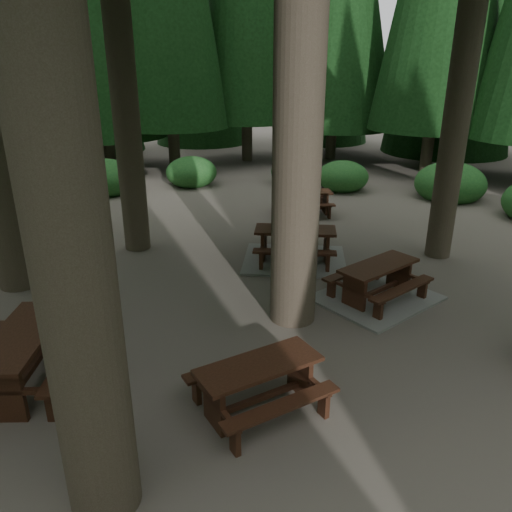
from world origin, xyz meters
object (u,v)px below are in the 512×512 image
object	(u,v)px
picnic_table_a	(377,287)
picnic_table_d	(305,199)
picnic_table_c	(295,250)
picnic_table_e	(259,379)
picnic_table_b	(24,351)

from	to	relation	value
picnic_table_a	picnic_table_d	world-z (taller)	picnic_table_a
picnic_table_c	picnic_table_d	distance (m)	4.00
picnic_table_c	picnic_table_d	world-z (taller)	picnic_table_c
picnic_table_d	picnic_table_e	size ratio (longest dim) A/B	0.99
picnic_table_b	picnic_table_a	bearing A→B (deg)	-65.04
picnic_table_a	picnic_table_b	xyz separation A→B (m)	(-6.48, -0.78, 0.32)
picnic_table_a	picnic_table_c	bearing A→B (deg)	87.46
picnic_table_a	picnic_table_b	world-z (taller)	picnic_table_b
picnic_table_a	picnic_table_e	bearing A→B (deg)	-164.16
picnic_table_d	picnic_table_e	world-z (taller)	picnic_table_e
picnic_table_b	picnic_table_d	world-z (taller)	picnic_table_b
picnic_table_b	picnic_table_e	size ratio (longest dim) A/B	1.24
picnic_table_e	picnic_table_a	bearing A→B (deg)	24.28
picnic_table_c	picnic_table_e	size ratio (longest dim) A/B	1.55
picnic_table_b	picnic_table_c	distance (m)	6.57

